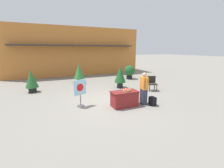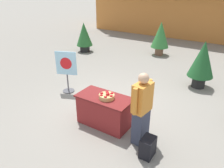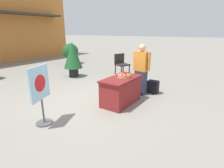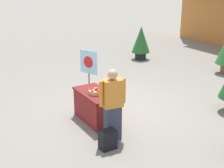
# 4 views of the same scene
# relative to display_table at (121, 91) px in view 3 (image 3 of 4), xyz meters

# --- Properties ---
(ground_plane) EXTENTS (120.00, 120.00, 0.00)m
(ground_plane) POSITION_rel_display_table_xyz_m (-0.33, 0.81, -0.38)
(ground_plane) COLOR gray
(display_table) EXTENTS (1.31, 0.67, 0.75)m
(display_table) POSITION_rel_display_table_xyz_m (0.00, 0.00, 0.00)
(display_table) COLOR maroon
(display_table) RESTS_ON ground_plane
(apple_basket) EXTENTS (0.35, 0.35, 0.16)m
(apple_basket) POSITION_rel_display_table_xyz_m (0.09, -0.04, 0.43)
(apple_basket) COLOR tan
(apple_basket) RESTS_ON display_table
(person_visitor) EXTENTS (0.31, 0.61, 1.60)m
(person_visitor) POSITION_rel_display_table_xyz_m (1.00, -0.13, 0.44)
(person_visitor) COLOR #33384C
(person_visitor) RESTS_ON ground_plane
(backpack) EXTENTS (0.24, 0.34, 0.42)m
(backpack) POSITION_rel_display_table_xyz_m (1.32, -0.44, -0.17)
(backpack) COLOR black
(backpack) RESTS_ON ground_plane
(poster_board) EXTENTS (0.61, 0.36, 1.30)m
(poster_board) POSITION_rel_display_table_xyz_m (-1.95, 0.82, 0.35)
(poster_board) COLOR #4C4C51
(poster_board) RESTS_ON ground_plane
(patio_chair) EXTENTS (0.71, 0.71, 0.95)m
(patio_chair) POSITION_rel_display_table_xyz_m (3.05, 1.85, 0.16)
(patio_chair) COLOR #28231E
(patio_chair) RESTS_ON ground_plane
(potted_plant_far_left) EXTENTS (0.81, 0.81, 1.54)m
(potted_plant_far_left) POSITION_rel_display_table_xyz_m (1.42, 3.36, 0.53)
(potted_plant_far_left) COLOR black
(potted_plant_far_left) RESTS_ON ground_plane
(potted_plant_near_left) EXTENTS (0.97, 0.97, 1.25)m
(potted_plant_near_left) POSITION_rel_display_table_xyz_m (3.66, 5.92, 0.34)
(potted_plant_near_left) COLOR black
(potted_plant_near_left) RESTS_ON ground_plane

